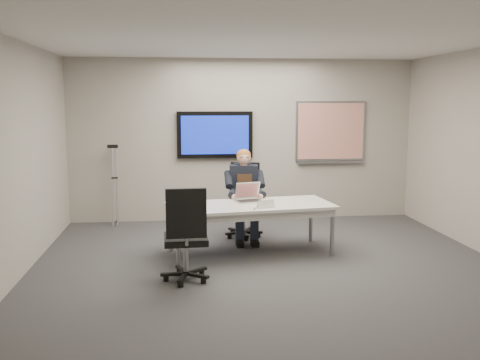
{
  "coord_description": "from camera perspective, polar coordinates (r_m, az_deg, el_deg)",
  "views": [
    {
      "loc": [
        -1.11,
        -6.25,
        2.08
      ],
      "look_at": [
        -0.29,
        0.94,
        1.01
      ],
      "focal_mm": 40.0,
      "sensor_mm": 36.0,
      "label": 1
    }
  ],
  "objects": [
    {
      "name": "conference_table",
      "position": [
        7.29,
        1.09,
        -3.2
      ],
      "size": [
        2.33,
        1.21,
        0.69
      ],
      "rotation": [
        0.0,
        0.0,
        0.13
      ],
      "color": "silver",
      "rests_on": "ground"
    },
    {
      "name": "seated_person",
      "position": [
        7.97,
        0.53,
        -2.63
      ],
      "size": [
        0.44,
        0.75,
        1.36
      ],
      "rotation": [
        0.0,
        0.0,
        -0.07
      ],
      "color": "#212937",
      "rests_on": "office_chair_far"
    },
    {
      "name": "office_chair_near",
      "position": [
        6.24,
        -5.77,
        -7.68
      ],
      "size": [
        0.55,
        0.55,
        1.13
      ],
      "rotation": [
        0.0,
        0.0,
        3.17
      ],
      "color": "black",
      "rests_on": "ground"
    },
    {
      "name": "name_tent",
      "position": [
        7.04,
        2.77,
        -2.55
      ],
      "size": [
        0.26,
        0.15,
        0.1
      ],
      "primitive_type": null,
      "rotation": [
        0.0,
        0.0,
        0.36
      ],
      "color": "silver",
      "rests_on": "conference_table"
    },
    {
      "name": "wall_front",
      "position": [
        3.5,
        12.19,
        -2.97
      ],
      "size": [
        6.0,
        0.02,
        2.8
      ],
      "primitive_type": "cube",
      "color": "#A39C93",
      "rests_on": "ground"
    },
    {
      "name": "wall_left",
      "position": [
        6.56,
        -23.19,
        1.81
      ],
      "size": [
        0.02,
        6.0,
        2.8
      ],
      "primitive_type": "cube",
      "color": "#A39C93",
      "rests_on": "ground"
    },
    {
      "name": "ceiling",
      "position": [
        6.39,
        3.7,
        14.9
      ],
      "size": [
        6.0,
        6.0,
        0.02
      ],
      "primitive_type": "cube",
      "color": "silver",
      "rests_on": "wall_back"
    },
    {
      "name": "tv_display",
      "position": [
        9.23,
        -2.69,
        4.84
      ],
      "size": [
        1.3,
        0.09,
        0.8
      ],
      "color": "black",
      "rests_on": "wall_back"
    },
    {
      "name": "floor",
      "position": [
        6.68,
        3.47,
        -9.72
      ],
      "size": [
        6.0,
        6.0,
        0.02
      ],
      "primitive_type": "cube",
      "color": "#353538",
      "rests_on": "ground"
    },
    {
      "name": "laptop",
      "position": [
        7.48,
        0.9,
        -1.78
      ],
      "size": [
        0.41,
        0.42,
        0.26
      ],
      "rotation": [
        0.0,
        0.0,
        0.26
      ],
      "color": "#B1B1B4",
      "rests_on": "conference_table"
    },
    {
      "name": "pen",
      "position": [
        6.96,
        1.57,
        -3.05
      ],
      "size": [
        0.04,
        0.13,
        0.01
      ],
      "primitive_type": "cylinder",
      "rotation": [
        0.0,
        1.57,
        1.32
      ],
      "color": "black",
      "rests_on": "conference_table"
    },
    {
      "name": "crutch",
      "position": [
        9.21,
        -13.21,
        -0.39
      ],
      "size": [
        0.37,
        0.63,
        1.44
      ],
      "primitive_type": null,
      "rotation": [
        -0.19,
        0.0,
        0.32
      ],
      "color": "#AAADB2",
      "rests_on": "ground"
    },
    {
      "name": "whiteboard",
      "position": [
        9.61,
        9.63,
        5.05
      ],
      "size": [
        1.25,
        0.08,
        1.1
      ],
      "color": "gray",
      "rests_on": "wall_back"
    },
    {
      "name": "office_chair_far",
      "position": [
        8.26,
        0.39,
        -3.62
      ],
      "size": [
        0.65,
        0.65,
        1.13
      ],
      "rotation": [
        0.0,
        0.0,
        -0.24
      ],
      "color": "black",
      "rests_on": "ground"
    },
    {
      "name": "wall_back",
      "position": [
        9.34,
        0.36,
        4.27
      ],
      "size": [
        6.0,
        0.02,
        2.8
      ],
      "primitive_type": "cube",
      "color": "#A39C93",
      "rests_on": "ground"
    }
  ]
}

